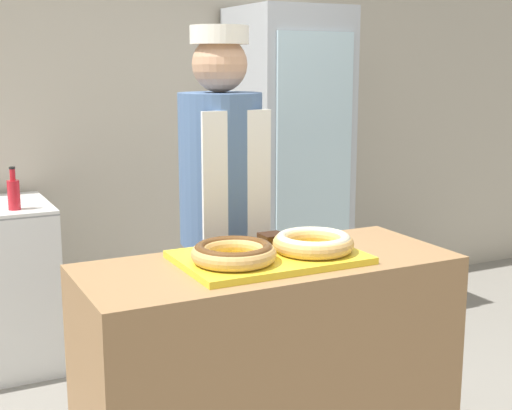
{
  "coord_description": "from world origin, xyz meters",
  "views": [
    {
      "loc": [
        -1.11,
        -2.12,
        1.61
      ],
      "look_at": [
        0.0,
        0.1,
        1.12
      ],
      "focal_mm": 50.0,
      "sensor_mm": 36.0,
      "label": 1
    }
  ],
  "objects_px": {
    "donut_light_glaze": "(313,242)",
    "brownie_back_right": "(272,238)",
    "bottle_red": "(14,193)",
    "baker_person": "(222,221)",
    "donut_chocolate_glaze": "(234,252)",
    "brownie_back_left": "(228,243)",
    "serving_tray": "(269,257)",
    "beverage_fridge": "(287,167)"
  },
  "relations": [
    {
      "from": "brownie_back_right",
      "to": "beverage_fridge",
      "type": "bearing_deg",
      "value": 59.18
    },
    {
      "from": "donut_light_glaze",
      "to": "brownie_back_right",
      "type": "bearing_deg",
      "value": 109.2
    },
    {
      "from": "donut_light_glaze",
      "to": "baker_person",
      "type": "bearing_deg",
      "value": 95.12
    },
    {
      "from": "brownie_back_left",
      "to": "bottle_red",
      "type": "distance_m",
      "value": 1.52
    },
    {
      "from": "donut_chocolate_glaze",
      "to": "brownie_back_left",
      "type": "distance_m",
      "value": 0.2
    },
    {
      "from": "brownie_back_right",
      "to": "baker_person",
      "type": "bearing_deg",
      "value": 89.32
    },
    {
      "from": "donut_light_glaze",
      "to": "brownie_back_left",
      "type": "height_order",
      "value": "donut_light_glaze"
    },
    {
      "from": "brownie_back_left",
      "to": "baker_person",
      "type": "relative_size",
      "value": 0.05
    },
    {
      "from": "donut_chocolate_glaze",
      "to": "beverage_fridge",
      "type": "distance_m",
      "value": 2.15
    },
    {
      "from": "donut_light_glaze",
      "to": "bottle_red",
      "type": "xyz_separation_m",
      "value": [
        -0.78,
        1.61,
        -0.02
      ]
    },
    {
      "from": "serving_tray",
      "to": "donut_chocolate_glaze",
      "type": "xyz_separation_m",
      "value": [
        -0.15,
        -0.04,
        0.05
      ]
    },
    {
      "from": "baker_person",
      "to": "donut_chocolate_glaze",
      "type": "bearing_deg",
      "value": -110.68
    },
    {
      "from": "donut_chocolate_glaze",
      "to": "bottle_red",
      "type": "height_order",
      "value": "bottle_red"
    },
    {
      "from": "bottle_red",
      "to": "baker_person",
      "type": "bearing_deg",
      "value": -52.81
    },
    {
      "from": "serving_tray",
      "to": "brownie_back_left",
      "type": "relative_size",
      "value": 7.34
    },
    {
      "from": "brownie_back_left",
      "to": "donut_chocolate_glaze",
      "type": "bearing_deg",
      "value": -109.2
    },
    {
      "from": "serving_tray",
      "to": "bottle_red",
      "type": "relative_size",
      "value": 2.88
    },
    {
      "from": "serving_tray",
      "to": "bottle_red",
      "type": "height_order",
      "value": "bottle_red"
    },
    {
      "from": "serving_tray",
      "to": "baker_person",
      "type": "relative_size",
      "value": 0.36
    },
    {
      "from": "serving_tray",
      "to": "brownie_back_right",
      "type": "bearing_deg",
      "value": 58.19
    },
    {
      "from": "serving_tray",
      "to": "donut_chocolate_glaze",
      "type": "height_order",
      "value": "donut_chocolate_glaze"
    },
    {
      "from": "brownie_back_left",
      "to": "beverage_fridge",
      "type": "bearing_deg",
      "value": 54.69
    },
    {
      "from": "donut_light_glaze",
      "to": "brownie_back_left",
      "type": "distance_m",
      "value": 0.31
    },
    {
      "from": "brownie_back_right",
      "to": "bottle_red",
      "type": "xyz_separation_m",
      "value": [
        -0.71,
        1.42,
        -0.0
      ]
    },
    {
      "from": "brownie_back_right",
      "to": "beverage_fridge",
      "type": "relative_size",
      "value": 0.04
    },
    {
      "from": "brownie_back_left",
      "to": "serving_tray",
      "type": "bearing_deg",
      "value": -58.19
    },
    {
      "from": "donut_light_glaze",
      "to": "bottle_red",
      "type": "distance_m",
      "value": 1.79
    },
    {
      "from": "donut_light_glaze",
      "to": "brownie_back_right",
      "type": "height_order",
      "value": "donut_light_glaze"
    },
    {
      "from": "donut_chocolate_glaze",
      "to": "baker_person",
      "type": "bearing_deg",
      "value": 69.32
    },
    {
      "from": "brownie_back_left",
      "to": "baker_person",
      "type": "xyz_separation_m",
      "value": [
        0.18,
        0.47,
        -0.03
      ]
    },
    {
      "from": "baker_person",
      "to": "beverage_fridge",
      "type": "bearing_deg",
      "value": 49.88
    },
    {
      "from": "donut_chocolate_glaze",
      "to": "brownie_back_left",
      "type": "xyz_separation_m",
      "value": [
        0.06,
        0.19,
        -0.02
      ]
    },
    {
      "from": "donut_chocolate_glaze",
      "to": "beverage_fridge",
      "type": "xyz_separation_m",
      "value": [
        1.2,
        1.78,
        -0.02
      ]
    },
    {
      "from": "brownie_back_left",
      "to": "bottle_red",
      "type": "relative_size",
      "value": 0.39
    },
    {
      "from": "brownie_back_right",
      "to": "donut_light_glaze",
      "type": "bearing_deg",
      "value": -70.8
    },
    {
      "from": "brownie_back_left",
      "to": "bottle_red",
      "type": "height_order",
      "value": "bottle_red"
    },
    {
      "from": "baker_person",
      "to": "bottle_red",
      "type": "distance_m",
      "value": 1.19
    },
    {
      "from": "brownie_back_left",
      "to": "beverage_fridge",
      "type": "relative_size",
      "value": 0.04
    },
    {
      "from": "bottle_red",
      "to": "beverage_fridge",
      "type": "bearing_deg",
      "value": 6.07
    },
    {
      "from": "donut_light_glaze",
      "to": "baker_person",
      "type": "height_order",
      "value": "baker_person"
    },
    {
      "from": "serving_tray",
      "to": "donut_light_glaze",
      "type": "xyz_separation_m",
      "value": [
        0.15,
        -0.04,
        0.05
      ]
    },
    {
      "from": "donut_light_glaze",
      "to": "brownie_back_left",
      "type": "bearing_deg",
      "value": 142.64
    }
  ]
}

